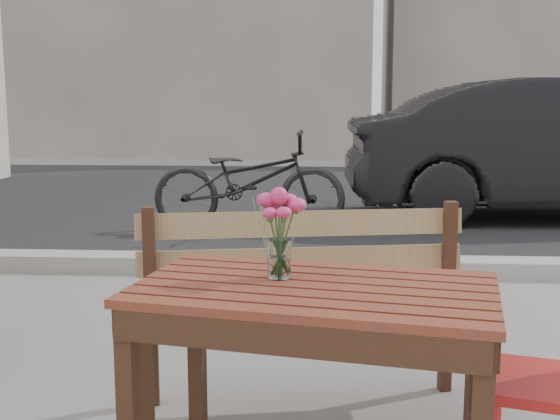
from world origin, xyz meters
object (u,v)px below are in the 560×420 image
Objects in this scene: main_table at (314,320)px; main_vase at (279,222)px; parked_car at (559,149)px; bicycle at (249,181)px.

main_vase is at bearing 157.10° from main_table.
bicycle is (-3.17, -0.95, -0.24)m from parked_car.
main_vase is 0.16× the size of bicycle.
main_table is 5.95m from parked_car.
parked_car reaches higher than main_table.
bicycle is at bearing 104.73° from parked_car.
main_table is 0.33m from main_vase.
parked_car reaches higher than main_vase.
main_vase reaches higher than main_table.
bicycle is (-0.69, 4.46, -0.09)m from main_table.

